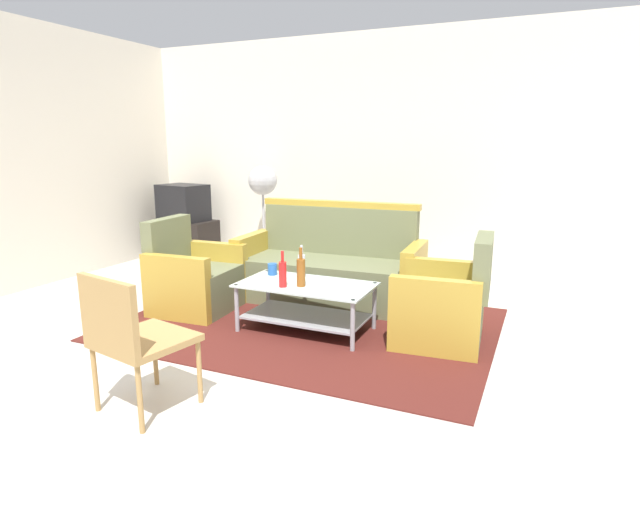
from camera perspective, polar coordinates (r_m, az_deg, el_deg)
The scene contains 15 objects.
ground_plane at distance 3.85m, azimuth -7.19°, elevation -11.50°, with size 14.00×14.00×0.00m, color beige.
wall_back at distance 6.34m, azimuth 7.12°, elevation 10.90°, with size 6.52×0.12×2.80m.
rug at distance 4.55m, azimuth -1.40°, elevation -7.53°, with size 3.11×2.24×0.01m, color #511E19.
couch at distance 5.12m, azimuth 1.13°, elevation -1.60°, with size 1.83×0.82×0.96m.
armchair_left at distance 5.00m, azimuth -13.63°, elevation -2.65°, with size 0.74×0.80×0.85m.
armchair_right at distance 4.21m, azimuth 13.43°, elevation -5.46°, with size 0.75×0.81×0.85m.
coffee_table at distance 4.32m, azimuth -1.55°, elevation -4.90°, with size 1.10×0.60×0.40m.
bottle_clear at distance 4.46m, azimuth -2.03°, elevation -1.07°, with size 0.06×0.06×0.28m.
bottle_brown at distance 4.18m, azimuth -2.10°, elevation -1.78°, with size 0.07×0.07×0.32m.
bottle_red at distance 4.17m, azimuth -4.12°, elevation -1.97°, with size 0.06×0.06×0.29m.
cup at distance 4.58m, azimuth -5.25°, elevation -1.50°, with size 0.08×0.08×0.10m, color #2659A5.
tv_stand at distance 7.24m, azimuth -14.57°, elevation 1.69°, with size 0.80×0.50×0.52m, color black.
television at distance 7.17m, azimuth -14.77°, elevation 5.62°, with size 0.67×0.54×0.48m.
pedestal_fan at distance 6.51m, azimuth -6.29°, elevation 7.55°, with size 0.36×0.36×1.27m.
wicker_chair at distance 3.16m, azimuth -20.04°, elevation -7.98°, with size 0.56×0.56×0.84m.
Camera 1 is at (1.85, -3.00, 1.55)m, focal length 29.17 mm.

